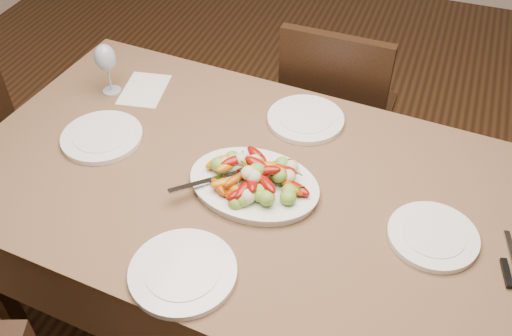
{
  "coord_description": "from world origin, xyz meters",
  "views": [
    {
      "loc": [
        0.51,
        -1.21,
        1.98
      ],
      "look_at": [
        0.08,
        -0.05,
        0.82
      ],
      "focal_mm": 40.0,
      "sensor_mm": 36.0,
      "label": 1
    }
  ],
  "objects_px": {
    "dining_table": "(256,260)",
    "plate_right": "(433,236)",
    "plate_far": "(306,119)",
    "serving_platter": "(254,186)",
    "wine_glass": "(107,68)",
    "plate_left": "(102,137)",
    "plate_near": "(183,272)",
    "chair_far": "(339,113)"
  },
  "relations": [
    {
      "from": "plate_right",
      "to": "plate_near",
      "type": "bearing_deg",
      "value": -149.67
    },
    {
      "from": "plate_left",
      "to": "wine_glass",
      "type": "height_order",
      "value": "wine_glass"
    },
    {
      "from": "serving_platter",
      "to": "plate_far",
      "type": "relative_size",
      "value": 1.48
    },
    {
      "from": "serving_platter",
      "to": "plate_near",
      "type": "distance_m",
      "value": 0.37
    },
    {
      "from": "chair_far",
      "to": "wine_glass",
      "type": "distance_m",
      "value": 1.0
    },
    {
      "from": "plate_left",
      "to": "wine_glass",
      "type": "bearing_deg",
      "value": 113.95
    },
    {
      "from": "serving_platter",
      "to": "plate_right",
      "type": "relative_size",
      "value": 1.56
    },
    {
      "from": "serving_platter",
      "to": "plate_left",
      "type": "relative_size",
      "value": 1.45
    },
    {
      "from": "plate_left",
      "to": "plate_near",
      "type": "bearing_deg",
      "value": -39.62
    },
    {
      "from": "plate_near",
      "to": "serving_platter",
      "type": "bearing_deg",
      "value": 79.93
    },
    {
      "from": "chair_far",
      "to": "serving_platter",
      "type": "relative_size",
      "value": 2.45
    },
    {
      "from": "plate_right",
      "to": "serving_platter",
      "type": "bearing_deg",
      "value": 178.67
    },
    {
      "from": "wine_glass",
      "to": "plate_far",
      "type": "bearing_deg",
      "value": 5.94
    },
    {
      "from": "chair_far",
      "to": "serving_platter",
      "type": "distance_m",
      "value": 0.88
    },
    {
      "from": "plate_far",
      "to": "dining_table",
      "type": "bearing_deg",
      "value": -99.27
    },
    {
      "from": "dining_table",
      "to": "wine_glass",
      "type": "relative_size",
      "value": 8.98
    },
    {
      "from": "plate_left",
      "to": "plate_right",
      "type": "xyz_separation_m",
      "value": [
        1.08,
        -0.06,
        0.0
      ]
    },
    {
      "from": "plate_left",
      "to": "plate_near",
      "type": "relative_size",
      "value": 0.94
    },
    {
      "from": "serving_platter",
      "to": "plate_left",
      "type": "height_order",
      "value": "serving_platter"
    },
    {
      "from": "dining_table",
      "to": "plate_right",
      "type": "xyz_separation_m",
      "value": [
        0.53,
        -0.04,
        0.39
      ]
    },
    {
      "from": "chair_far",
      "to": "serving_platter",
      "type": "xyz_separation_m",
      "value": [
        -0.09,
        -0.83,
        0.3
      ]
    },
    {
      "from": "plate_far",
      "to": "plate_right",
      "type": "bearing_deg",
      "value": -38.48
    },
    {
      "from": "plate_left",
      "to": "plate_near",
      "type": "xyz_separation_m",
      "value": [
        0.49,
        -0.4,
        0.0
      ]
    },
    {
      "from": "chair_far",
      "to": "plate_far",
      "type": "height_order",
      "value": "chair_far"
    },
    {
      "from": "dining_table",
      "to": "chair_far",
      "type": "distance_m",
      "value": 0.81
    },
    {
      "from": "plate_right",
      "to": "chair_far",
      "type": "bearing_deg",
      "value": 117.97
    },
    {
      "from": "chair_far",
      "to": "plate_left",
      "type": "bearing_deg",
      "value": 52.26
    },
    {
      "from": "plate_left",
      "to": "plate_near",
      "type": "height_order",
      "value": "same"
    },
    {
      "from": "dining_table",
      "to": "plate_near",
      "type": "distance_m",
      "value": 0.55
    },
    {
      "from": "dining_table",
      "to": "plate_far",
      "type": "relative_size",
      "value": 6.99
    },
    {
      "from": "dining_table",
      "to": "plate_right",
      "type": "distance_m",
      "value": 0.66
    },
    {
      "from": "serving_platter",
      "to": "plate_right",
      "type": "xyz_separation_m",
      "value": [
        0.53,
        -0.01,
        -0.0
      ]
    },
    {
      "from": "plate_near",
      "to": "wine_glass",
      "type": "relative_size",
      "value": 1.39
    },
    {
      "from": "plate_far",
      "to": "wine_glass",
      "type": "relative_size",
      "value": 1.28
    },
    {
      "from": "chair_far",
      "to": "plate_left",
      "type": "relative_size",
      "value": 3.56
    },
    {
      "from": "dining_table",
      "to": "wine_glass",
      "type": "distance_m",
      "value": 0.86
    },
    {
      "from": "serving_platter",
      "to": "plate_right",
      "type": "height_order",
      "value": "serving_platter"
    },
    {
      "from": "plate_right",
      "to": "plate_near",
      "type": "distance_m",
      "value": 0.69
    },
    {
      "from": "dining_table",
      "to": "wine_glass",
      "type": "xyz_separation_m",
      "value": [
        -0.66,
        0.27,
        0.48
      ]
    },
    {
      "from": "serving_platter",
      "to": "wine_glass",
      "type": "distance_m",
      "value": 0.73
    },
    {
      "from": "plate_near",
      "to": "wine_glass",
      "type": "xyz_separation_m",
      "value": [
        -0.6,
        0.65,
        0.09
      ]
    },
    {
      "from": "serving_platter",
      "to": "wine_glass",
      "type": "relative_size",
      "value": 1.9
    }
  ]
}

